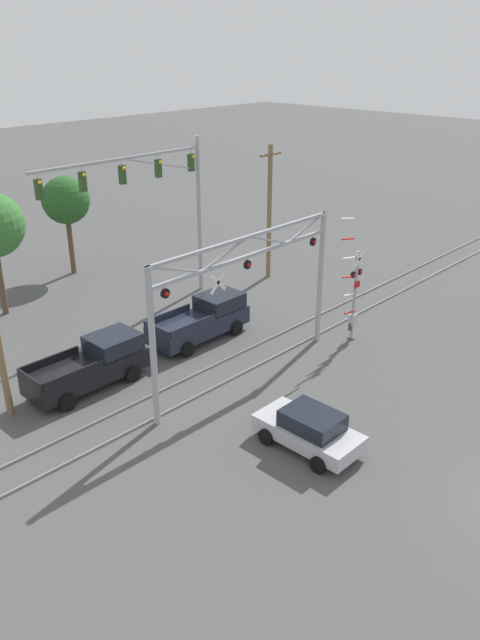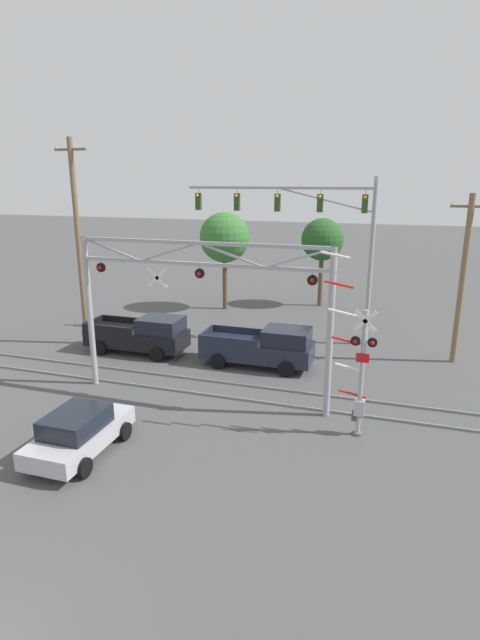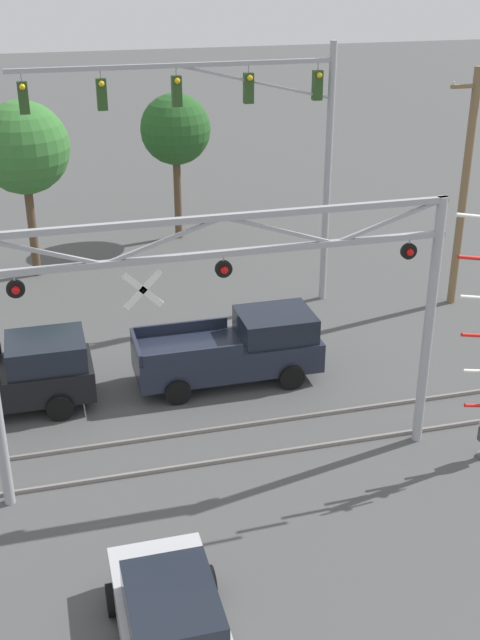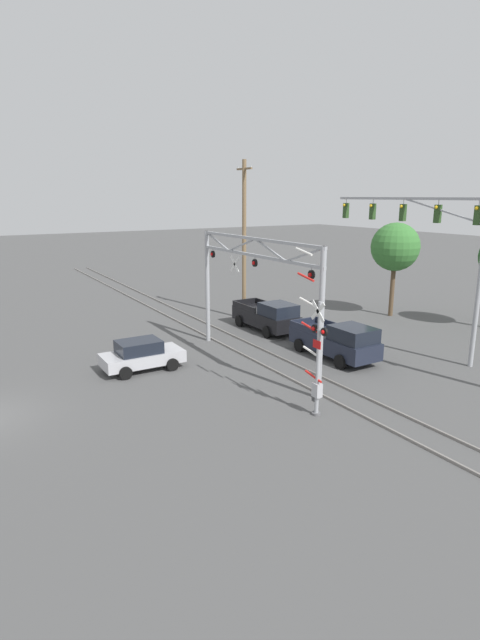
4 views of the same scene
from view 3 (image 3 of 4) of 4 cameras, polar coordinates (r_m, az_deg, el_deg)
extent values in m
cube|color=gray|center=(20.14, -1.24, -9.96)|extent=(80.00, 0.08, 0.10)
cube|color=gray|center=(21.30, -2.16, -7.82)|extent=(80.00, 0.08, 0.10)
cylinder|color=#9EA0A5|center=(19.95, 13.27, -0.45)|extent=(0.25, 0.25, 6.49)
cube|color=#9EA0A5|center=(17.29, -1.19, 4.76)|extent=(10.46, 0.14, 0.14)
cube|color=#9EA0A5|center=(17.03, -1.21, 7.31)|extent=(10.46, 0.14, 0.14)
cube|color=#9EA0A5|center=(16.73, -14.08, 4.75)|extent=(2.58, 0.08, 0.88)
cube|color=#9EA0A5|center=(16.92, -5.42, 5.64)|extent=(2.58, 0.08, 0.88)
cube|color=#9EA0A5|center=(17.48, 2.89, 6.37)|extent=(2.58, 0.08, 0.88)
cube|color=#9EA0A5|center=(18.39, 10.56, 6.92)|extent=(2.58, 0.08, 0.88)
cylinder|color=black|center=(17.01, -15.67, 2.14)|extent=(0.38, 0.10, 0.38)
sphere|color=red|center=(16.95, -15.66, 2.05)|extent=(0.18, 0.18, 0.18)
cylinder|color=#9EA0A5|center=(16.93, -15.76, 2.89)|extent=(0.04, 0.04, 0.10)
cylinder|color=black|center=(17.42, -1.18, 3.65)|extent=(0.38, 0.10, 0.38)
sphere|color=red|center=(17.36, -1.12, 3.57)|extent=(0.18, 0.18, 0.18)
cylinder|color=#9EA0A5|center=(17.33, -1.18, 4.39)|extent=(0.04, 0.04, 0.10)
cylinder|color=black|center=(18.86, 11.90, 4.81)|extent=(0.38, 0.10, 0.38)
sphere|color=red|center=(18.81, 12.00, 4.74)|extent=(0.18, 0.18, 0.18)
cylinder|color=#9EA0A5|center=(18.79, 11.97, 5.50)|extent=(0.04, 0.04, 0.10)
cube|color=white|center=(17.13, -6.91, 2.14)|extent=(0.88, 0.03, 0.88)
cube|color=white|center=(17.13, -6.91, 2.14)|extent=(0.88, 0.03, 0.88)
cylinder|color=black|center=(17.11, -6.89, 2.11)|extent=(0.04, 0.04, 0.02)
cylinder|color=red|center=(19.28, 16.70, -1.06)|extent=(0.98, 0.09, 0.26)
cylinder|color=white|center=(18.81, 16.62, 1.52)|extent=(0.98, 0.09, 0.26)
cylinder|color=red|center=(18.38, 16.54, 4.23)|extent=(0.98, 0.09, 0.26)
cylinder|color=white|center=(17.99, 16.45, 7.06)|extent=(0.98, 0.09, 0.26)
cylinder|color=#9EA0A5|center=(27.82, 6.24, 10.01)|extent=(0.24, 0.24, 8.90)
cube|color=#9EA0A5|center=(25.70, -4.59, 17.60)|extent=(10.21, 0.14, 0.14)
cube|color=#9EA0A5|center=(26.36, 1.16, 16.54)|extent=(5.12, 0.08, 1.28)
cylinder|color=#9EA0A5|center=(25.31, -15.31, 16.38)|extent=(0.04, 0.04, 0.30)
cube|color=#28471E|center=(25.40, -15.15, 15.00)|extent=(0.30, 0.26, 0.93)
sphere|color=yellow|center=(25.18, -15.23, 15.70)|extent=(0.18, 0.18, 0.18)
cylinder|color=#9EA0A5|center=(25.41, -9.91, 16.89)|extent=(0.04, 0.04, 0.30)
cube|color=#28471E|center=(25.50, -9.81, 15.52)|extent=(0.30, 0.26, 0.93)
sphere|color=yellow|center=(25.29, -9.82, 16.22)|extent=(0.18, 0.18, 0.18)
cylinder|color=#9EA0A5|center=(25.72, -4.57, 17.26)|extent=(0.04, 0.04, 0.30)
cube|color=#28471E|center=(25.81, -4.53, 15.91)|extent=(0.30, 0.26, 0.93)
sphere|color=yellow|center=(25.60, -4.48, 16.60)|extent=(0.18, 0.18, 0.18)
cylinder|color=#9EA0A5|center=(26.23, 0.61, 17.49)|extent=(0.04, 0.04, 0.30)
cube|color=#28471E|center=(26.32, 0.61, 16.16)|extent=(0.30, 0.26, 0.93)
sphere|color=yellow|center=(26.11, 0.71, 16.83)|extent=(0.18, 0.18, 0.18)
cylinder|color=#9EA0A5|center=(26.93, 5.58, 17.58)|extent=(0.04, 0.04, 0.30)
cube|color=#28471E|center=(27.01, 5.52, 16.28)|extent=(0.30, 0.26, 0.93)
sphere|color=yellow|center=(26.81, 5.68, 16.94)|extent=(0.18, 0.18, 0.18)
cube|color=#1E2333|center=(23.33, -0.93, -2.51)|extent=(5.36, 1.92, 0.88)
cube|color=black|center=(23.32, 2.53, -0.32)|extent=(2.15, 1.77, 0.74)
cube|color=#1E2333|center=(22.03, -3.33, -2.54)|extent=(2.81, 0.08, 0.33)
cube|color=#1E2333|center=(23.65, -4.24, -0.54)|extent=(2.81, 0.08, 0.33)
cube|color=#1E2333|center=(22.64, -7.41, -1.91)|extent=(0.10, 1.84, 0.33)
cylinder|color=black|center=(23.13, 3.67, -4.06)|extent=(0.74, 0.24, 0.74)
cylinder|color=black|center=(24.76, 2.27, -1.95)|extent=(0.74, 0.24, 0.74)
cylinder|color=black|center=(22.41, -4.46, -5.11)|extent=(0.74, 0.24, 0.74)
cylinder|color=black|center=(24.09, -5.32, -2.86)|extent=(0.74, 0.24, 0.74)
cube|color=black|center=(22.42, -13.64, -2.16)|extent=(2.11, 1.77, 0.74)
cylinder|color=black|center=(22.16, -12.68, -6.10)|extent=(0.74, 0.24, 0.74)
cylinder|color=black|center=(23.86, -12.95, -3.74)|extent=(0.74, 0.24, 0.74)
cube|color=#B7B7BC|center=(15.36, -4.87, -20.83)|extent=(1.84, 3.99, 0.59)
cube|color=black|center=(14.82, -4.84, -19.64)|extent=(1.56, 2.07, 0.62)
cylinder|color=black|center=(16.35, -9.02, -19.06)|extent=(0.24, 0.63, 0.63)
cylinder|color=black|center=(16.52, -2.27, -18.11)|extent=(0.24, 0.63, 0.63)
cylinder|color=brown|center=(28.44, 15.64, 8.79)|extent=(0.28, 0.28, 8.15)
cube|color=brown|center=(27.72, 16.49, 15.68)|extent=(1.80, 0.12, 0.12)
cylinder|color=silver|center=(27.30, 14.97, 15.94)|extent=(0.08, 0.08, 0.12)
cylinder|color=brown|center=(31.60, -14.55, 6.34)|extent=(0.32, 0.32, 3.78)
sphere|color=#387533|center=(30.79, -15.17, 11.75)|extent=(3.38, 3.38, 3.38)
cylinder|color=brown|center=(34.91, -4.45, 8.76)|extent=(0.32, 0.32, 3.69)
sphere|color=#265623|center=(34.22, -4.61, 13.38)|extent=(2.93, 2.93, 2.93)
camera|label=1|loc=(14.09, -109.76, 0.30)|focal=35.00mm
camera|label=2|loc=(11.56, 79.25, -10.71)|focal=28.00mm
camera|label=4|loc=(24.65, 67.99, 1.91)|focal=28.00mm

